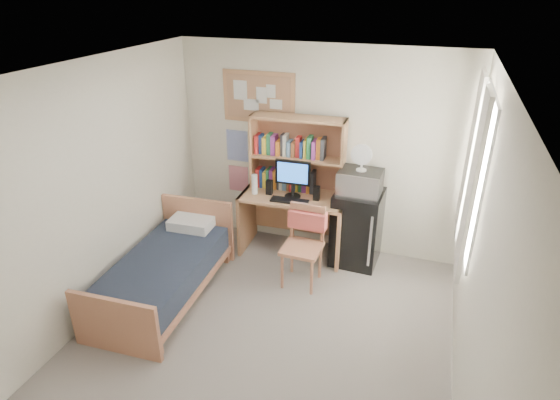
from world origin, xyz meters
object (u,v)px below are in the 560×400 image
(mini_fridge, at_px, (357,227))
(speaker_right, at_px, (317,193))
(desk_fan, at_px, (362,158))
(desk_chair, at_px, (302,248))
(microwave, at_px, (360,182))
(speaker_left, at_px, (269,187))
(bulletin_board, at_px, (259,97))
(desk, at_px, (293,224))
(bed, at_px, (164,278))
(monitor, at_px, (293,180))

(mini_fridge, relative_size, speaker_right, 5.35)
(desk_fan, bearing_deg, mini_fridge, 90.00)
(desk_chair, xyz_separation_m, microwave, (0.51, 0.67, 0.62))
(desk_fan, bearing_deg, microwave, 0.00)
(speaker_left, height_order, speaker_right, speaker_left)
(bulletin_board, height_order, speaker_left, bulletin_board)
(speaker_left, bearing_deg, desk, 11.31)
(mini_fridge, xyz_separation_m, speaker_left, (-1.10, -0.12, 0.43))
(mini_fridge, height_order, bed, mini_fridge)
(bulletin_board, distance_m, mini_fridge, 2.02)
(microwave, bearing_deg, bulletin_board, 170.06)
(desk, relative_size, speaker_right, 7.36)
(mini_fridge, xyz_separation_m, speaker_right, (-0.50, -0.10, 0.43))
(monitor, xyz_separation_m, speaker_right, (0.30, 0.01, -0.14))
(bed, height_order, desk_fan, desk_fan)
(desk_chair, bearing_deg, monitor, 118.41)
(mini_fridge, relative_size, monitor, 2.06)
(bed, height_order, speaker_left, speaker_left)
(desk_fan, bearing_deg, speaker_right, -169.01)
(desk_chair, relative_size, speaker_left, 5.23)
(mini_fridge, height_order, desk_fan, desk_fan)
(desk, distance_m, microwave, 1.06)
(desk, bearing_deg, desk_chair, -67.06)
(bulletin_board, height_order, desk, bulletin_board)
(bed, bearing_deg, desk, 49.68)
(bulletin_board, bearing_deg, bed, -106.27)
(bulletin_board, relative_size, speaker_left, 5.17)
(mini_fridge, distance_m, microwave, 0.62)
(desk, bearing_deg, speaker_left, -168.69)
(bulletin_board, height_order, mini_fridge, bulletin_board)
(bed, distance_m, speaker_right, 2.03)
(monitor, distance_m, desk_fan, 0.88)
(desk_chair, bearing_deg, desk_fan, 54.01)
(microwave, bearing_deg, speaker_right, -169.01)
(desk_fan, bearing_deg, desk_chair, -124.76)
(speaker_left, relative_size, desk_fan, 0.61)
(mini_fridge, xyz_separation_m, monitor, (-0.80, -0.11, 0.57))
(desk_fan, bearing_deg, speaker_left, -172.45)
(desk_chair, xyz_separation_m, speaker_right, (0.00, 0.59, 0.43))
(desk, height_order, microwave, microwave)
(desk_chair, xyz_separation_m, bed, (-1.37, -0.74, -0.23))
(desk, bearing_deg, microwave, -0.27)
(desk_chair, relative_size, microwave, 1.92)
(monitor, height_order, speaker_left, monitor)
(microwave, distance_m, desk_fan, 0.29)
(speaker_right, bearing_deg, desk_chair, -92.43)
(mini_fridge, xyz_separation_m, bed, (-1.88, -1.43, -0.23))
(desk, relative_size, microwave, 2.64)
(desk_fan, bearing_deg, desk, -175.63)
(speaker_right, height_order, microwave, microwave)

